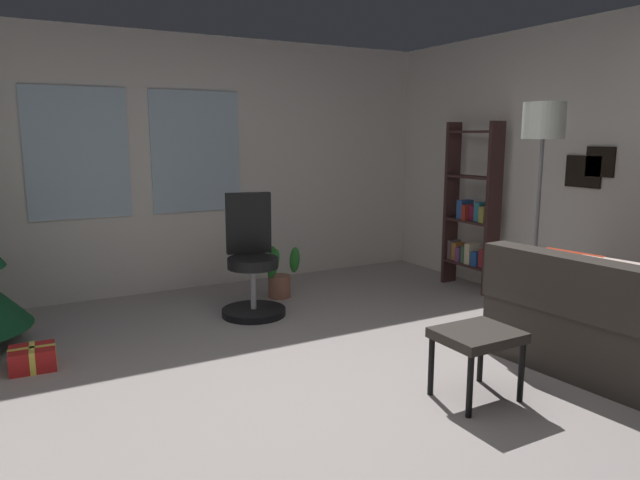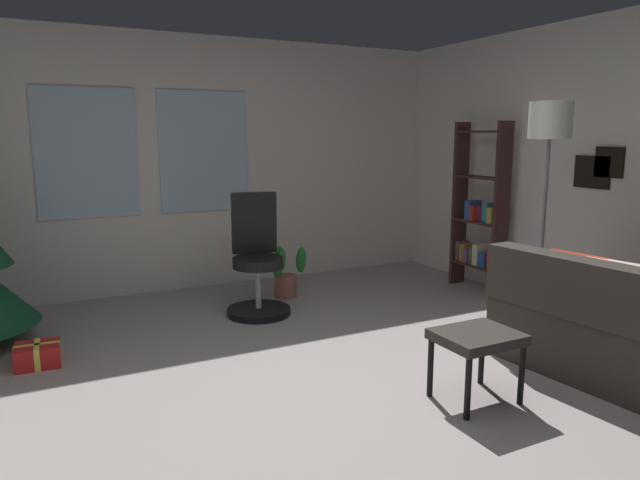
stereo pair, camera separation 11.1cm
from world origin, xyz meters
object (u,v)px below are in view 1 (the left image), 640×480
Objects in this scene: gift_box_red at (33,358)px; bookshelf at (471,216)px; office_chair at (252,268)px; footstool at (477,340)px; floor_lamp at (543,141)px; potted_plant at (280,275)px.

bookshelf is (4.09, 0.16, 0.67)m from gift_box_red.
footstool is at bearing -76.86° from office_chair.
office_chair is 2.61m from floor_lamp.
footstool is at bearing -132.46° from bookshelf.
office_chair is at bearing 173.24° from bookshelf.
floor_lamp is 3.52× the size of potted_plant.
gift_box_red is 4.03m from floor_lamp.
bookshelf is (2.30, -0.27, 0.33)m from office_chair.
bookshelf is 0.94× the size of floor_lamp.
office_chair is 2.07× the size of potted_plant.
footstool is at bearing -150.93° from floor_lamp.
gift_box_red is 2.38m from potted_plant.
bookshelf is at bearing -19.36° from potted_plant.
potted_plant reaches higher than footstool.
floor_lamp reaches higher than office_chair.
footstool is 0.26× the size of floor_lamp.
floor_lamp is (1.31, 0.73, 1.15)m from footstool.
floor_lamp is at bearing -16.27° from gift_box_red.
gift_box_red is at bearing -177.71° from bookshelf.
bookshelf reaches higher than potted_plant.
office_chair is at bearing -139.79° from potted_plant.
bookshelf is at bearing 47.54° from footstool.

